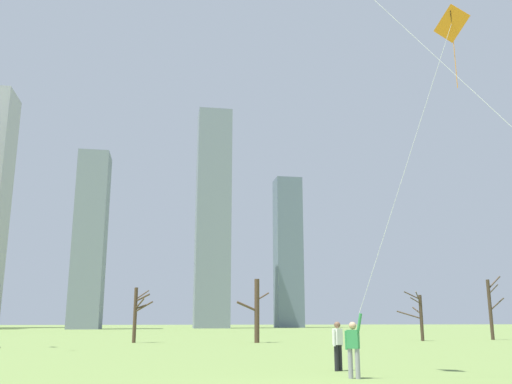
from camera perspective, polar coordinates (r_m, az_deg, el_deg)
kite_flyer_midfield_right_orange at (r=17.12m, az=11.69°, el=-9.78°), size 3.48×2.60×11.21m
bystander_far_off_by_trees at (r=19.74m, az=8.40°, el=-15.11°), size 0.42×0.37×1.62m
bare_tree_right_of_center at (r=53.92m, az=22.97°, el=-10.85°), size 1.43×1.02×5.54m
bare_tree_left_of_center at (r=49.14m, az=16.45°, el=-12.05°), size 1.81×2.16×4.05m
bare_tree_center at (r=43.34m, az=0.05°, el=-11.96°), size 2.87×1.91×4.77m
bare_tree_far_right_edge at (r=44.28m, az=-12.15°, el=-11.94°), size 1.48×2.55×4.12m
skyline_short_annex at (r=122.58m, az=-4.44°, el=-2.45°), size 7.45×6.16×48.16m
skyline_tall_tower at (r=114.11m, az=-16.67°, el=-4.63°), size 5.89×7.66×34.48m
skyline_slender_spire at (r=131.69m, az=3.32°, el=-6.10°), size 6.11×5.67×34.98m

